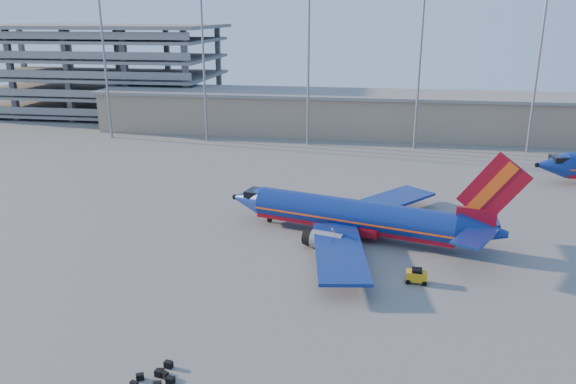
# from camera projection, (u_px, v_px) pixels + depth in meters

# --- Properties ---
(ground) EXTENTS (220.00, 220.00, 0.00)m
(ground) POSITION_uv_depth(u_px,v_px,m) (300.00, 235.00, 63.61)
(ground) COLOR slate
(ground) RESTS_ON ground
(terminal_building) EXTENTS (122.00, 16.00, 8.50)m
(terminal_building) POSITION_uv_depth(u_px,v_px,m) (387.00, 114.00, 115.32)
(terminal_building) COLOR gray
(terminal_building) RESTS_ON ground
(parking_garage) EXTENTS (62.00, 32.00, 21.40)m
(parking_garage) POSITION_uv_depth(u_px,v_px,m) (95.00, 65.00, 139.15)
(parking_garage) COLOR slate
(parking_garage) RESTS_ON ground
(light_mast_row) EXTENTS (101.60, 1.60, 28.65)m
(light_mast_row) POSITION_uv_depth(u_px,v_px,m) (364.00, 51.00, 100.77)
(light_mast_row) COLOR gray
(light_mast_row) RESTS_ON ground
(aircraft_main) EXTENTS (32.50, 30.83, 11.25)m
(aircraft_main) POSITION_uv_depth(u_px,v_px,m) (360.00, 217.00, 62.28)
(aircraft_main) COLOR navy
(aircraft_main) RESTS_ON ground
(baggage_tug) EXTENTS (2.02, 1.30, 1.40)m
(baggage_tug) POSITION_uv_depth(u_px,v_px,m) (417.00, 276.00, 52.10)
(baggage_tug) COLOR gold
(baggage_tug) RESTS_ON ground
(luggage_pile) EXTENTS (2.86, 2.93, 0.50)m
(luggage_pile) POSITION_uv_depth(u_px,v_px,m) (158.00, 376.00, 38.47)
(luggage_pile) COLOR black
(luggage_pile) RESTS_ON ground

